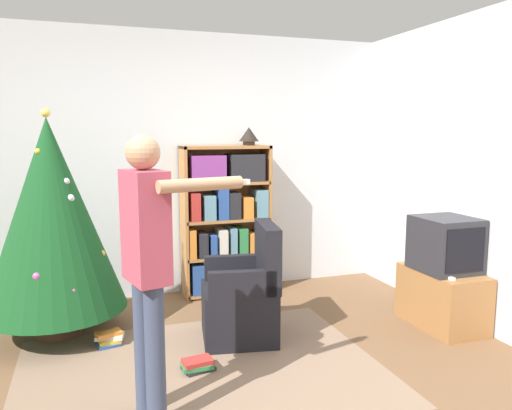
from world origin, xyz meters
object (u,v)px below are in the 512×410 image
object	(u,v)px
standing_person	(148,256)
television	(445,244)
armchair	(244,299)
christmas_tree	(52,216)
bookshelf	(226,219)
table_lamp	(249,135)

from	to	relation	value
standing_person	television	bearing A→B (deg)	89.95
standing_person	armchair	bearing A→B (deg)	123.52
television	armchair	xyz separation A→B (m)	(-1.66, 0.29, -0.38)
television	standing_person	size ratio (longest dim) A/B	0.29
christmas_tree	bookshelf	bearing A→B (deg)	20.38
armchair	table_lamp	size ratio (longest dim) A/B	4.60
television	armchair	bearing A→B (deg)	170.03
table_lamp	armchair	bearing A→B (deg)	-109.92
bookshelf	armchair	world-z (taller)	bookshelf
bookshelf	television	world-z (taller)	bookshelf
bookshelf	table_lamp	size ratio (longest dim) A/B	7.49
christmas_tree	armchair	bearing A→B (deg)	-21.39
standing_person	christmas_tree	bearing A→B (deg)	-172.45
bookshelf	standing_person	bearing A→B (deg)	-116.23
standing_person	table_lamp	world-z (taller)	table_lamp
armchair	christmas_tree	bearing A→B (deg)	-101.51
christmas_tree	table_lamp	xyz separation A→B (m)	(1.82, 0.60, 0.62)
christmas_tree	armchair	distance (m)	1.64
television	christmas_tree	size ratio (longest dim) A/B	0.26
armchair	standing_person	xyz separation A→B (m)	(-0.83, -0.91, 0.63)
television	standing_person	world-z (taller)	standing_person
table_lamp	standing_person	bearing A→B (deg)	-121.29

